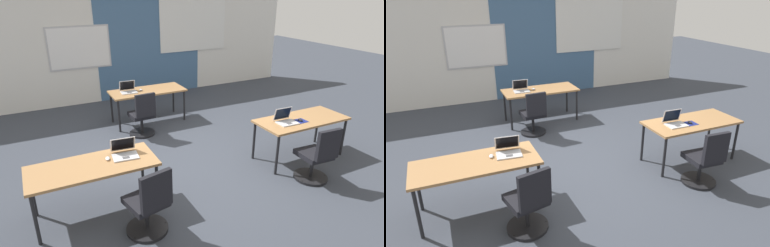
{
  "view_description": "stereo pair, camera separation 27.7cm",
  "coord_description": "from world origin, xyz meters",
  "views": [
    {
      "loc": [
        -2.32,
        -4.47,
        2.8
      ],
      "look_at": [
        -0.2,
        -0.32,
        0.9
      ],
      "focal_mm": 31.4,
      "sensor_mm": 36.0,
      "label": 1
    },
    {
      "loc": [
        -2.07,
        -4.59,
        2.8
      ],
      "look_at": [
        -0.2,
        -0.32,
        0.9
      ],
      "focal_mm": 31.4,
      "sensor_mm": 36.0,
      "label": 2
    }
  ],
  "objects": [
    {
      "name": "mouse_far_left",
      "position": [
        -0.14,
        2.23,
        0.74
      ],
      "size": [
        0.08,
        0.11,
        0.03
      ],
      "color": "#B2B2B7",
      "rests_on": "desk_far_center"
    },
    {
      "name": "ground_plane",
      "position": [
        0.0,
        0.0,
        0.0
      ],
      "size": [
        24.0,
        24.0,
        0.0
      ],
      "color": "#383D47"
    },
    {
      "name": "chair_near_right_inner",
      "position": [
        1.42,
        -1.32,
        0.38
      ],
      "size": [
        0.52,
        0.55,
        0.92
      ],
      "rotation": [
        0.0,
        0.0,
        3.08
      ],
      "color": "black",
      "rests_on": "ground"
    },
    {
      "name": "chair_far_left",
      "position": [
        -0.37,
        1.52,
        0.38
      ],
      "size": [
        0.52,
        0.55,
        0.92
      ],
      "rotation": [
        0.0,
        0.0,
        3.2
      ],
      "color": "black",
      "rests_on": "ground"
    },
    {
      "name": "laptop_far_left",
      "position": [
        -0.41,
        2.24,
        0.77
      ],
      "size": [
        0.35,
        0.31,
        0.23
      ],
      "rotation": [
        0.0,
        0.0,
        -0.06
      ],
      "color": "silver",
      "rests_on": "desk_far_center"
    },
    {
      "name": "desk_near_left",
      "position": [
        -1.75,
        -0.6,
        0.66
      ],
      "size": [
        1.6,
        0.7,
        0.72
      ],
      "color": "#A37547",
      "rests_on": "ground"
    },
    {
      "name": "desk_near_right",
      "position": [
        1.75,
        -0.6,
        0.66
      ],
      "size": [
        1.6,
        0.7,
        0.72
      ],
      "color": "#A37547",
      "rests_on": "ground"
    },
    {
      "name": "mouse_near_right_inner",
      "position": [
        1.65,
        -0.67,
        0.74
      ],
      "size": [
        0.06,
        0.1,
        0.03
      ],
      "color": "black",
      "rests_on": "mousepad_near_right_inner"
    },
    {
      "name": "laptop_near_right_inner",
      "position": [
        1.39,
        -0.6,
        0.77
      ],
      "size": [
        0.34,
        0.3,
        0.23
      ],
      "rotation": [
        0.0,
        0.0,
        -0.04
      ],
      "color": "silver",
      "rests_on": "desk_near_right"
    },
    {
      "name": "mouse_near_left_inner",
      "position": [
        -1.54,
        -0.55,
        0.74
      ],
      "size": [
        0.07,
        0.11,
        0.03
      ],
      "color": "silver",
      "rests_on": "desk_near_left"
    },
    {
      "name": "desk_far_center",
      "position": [
        0.0,
        2.2,
        0.66
      ],
      "size": [
        1.6,
        0.7,
        0.72
      ],
      "color": "#A37547",
      "rests_on": "ground"
    },
    {
      "name": "mousepad_near_right_inner",
      "position": [
        1.65,
        -0.67,
        0.72
      ],
      "size": [
        0.22,
        0.19,
        0.0
      ],
      "color": "navy",
      "rests_on": "desk_near_right"
    },
    {
      "name": "laptop_near_left_inner",
      "position": [
        -1.31,
        -0.53,
        0.77
      ],
      "size": [
        0.36,
        0.35,
        0.22
      ],
      "rotation": [
        0.0,
        0.0,
        -0.1
      ],
      "color": "silver",
      "rests_on": "desk_near_left"
    },
    {
      "name": "back_wall_assembly",
      "position": [
        0.03,
        4.2,
        1.41
      ],
      "size": [
        10.0,
        0.27,
        2.8
      ],
      "color": "silver",
      "rests_on": "ground"
    },
    {
      "name": "chair_near_left_inner",
      "position": [
        -1.27,
        -1.3,
        0.38
      ],
      "size": [
        0.52,
        0.58,
        0.92
      ],
      "rotation": [
        0.0,
        0.0,
        3.35
      ],
      "color": "black",
      "rests_on": "ground"
    }
  ]
}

